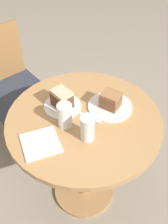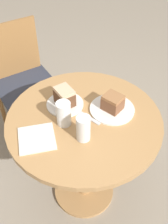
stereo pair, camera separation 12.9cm
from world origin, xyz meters
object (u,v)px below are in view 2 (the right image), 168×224
Objects in this scene: glass_lemonade at (64,115)px; cake_slice_near at (113,102)px; chair at (24,82)px; cake_slice_far at (65,97)px; plate_near at (112,109)px; glass_water at (83,129)px; plate_far at (65,104)px.

cake_slice_near is at bearing -8.35° from glass_lemonade.
cake_slice_far is at bearing -89.09° from chair.
plate_near is at bearing -8.35° from glass_lemonade.
chair is 3.72× the size of plate_near.
cake_slice_far is (-0.20, 0.15, 0.01)m from cake_slice_near.
glass_lemonade is at bearing 171.65° from plate_near.
cake_slice_far is 0.81× the size of glass_water.
plate_far is 0.14m from glass_lemonade.
cake_slice_near is 0.91× the size of glass_lemonade.
cake_slice_far is at bearing 83.59° from glass_water.
glass_lemonade is (-0.26, 0.04, 0.01)m from cake_slice_near.
plate_near is at bearing 22.40° from glass_water.
chair is 6.57× the size of glass_water.
chair is 4.41× the size of plate_far.
cake_slice_near is 0.25m from cake_slice_far.
glass_water is at bearing -91.86° from chair.
cake_slice_near is 0.24m from glass_water.
glass_lemonade is at bearing 171.65° from cake_slice_near.
plate_far is (-0.20, 0.15, 0.00)m from plate_near.
cake_slice_near is 1.11× the size of cake_slice_far.
chair is 0.93m from glass_water.
plate_near is 1.77× the size of glass_water.
glass_lemonade reaches higher than cake_slice_near.
plate_far is at bearing 141.65° from cake_slice_near.
cake_slice_near reaches higher than plate_far.
chair is at bearing 106.56° from cake_slice_near.
glass_water reaches higher than cake_slice_far.
chair is at bearing 93.38° from cake_slice_far.
plate_near is 0.25m from plate_far.
plate_near is 0.05m from cake_slice_near.
glass_water reaches higher than plate_far.
glass_lemonade is (-0.06, -0.12, -0.00)m from cake_slice_far.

